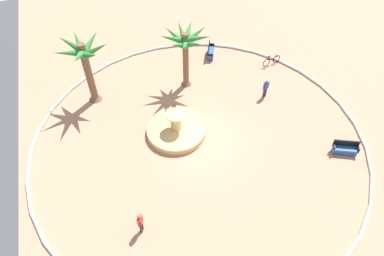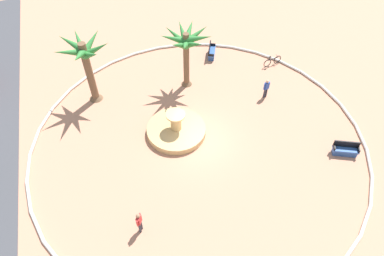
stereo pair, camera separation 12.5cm
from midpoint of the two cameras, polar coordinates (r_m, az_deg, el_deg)
ground_plane at (r=23.39m, az=0.96°, el=-2.03°), size 80.00×80.00×0.00m
plaza_curb at (r=23.31m, az=0.97°, el=-1.87°), size 22.04×22.04×0.20m
fountain at (r=23.66m, az=-2.73°, el=-0.30°), size 3.97×3.97×1.78m
palm_tree_near_fountain at (r=25.21m, az=-1.22°, el=13.51°), size 3.58×3.71×4.76m
palm_tree_by_curb at (r=24.89m, az=-17.22°, el=10.71°), size 3.83×3.78×5.10m
bench_east at (r=24.47m, az=23.46°, el=-3.19°), size 1.13×1.66×1.00m
bench_west at (r=30.13m, az=2.92°, el=12.19°), size 1.66×1.14×1.00m
bicycle_red_frame at (r=29.80m, az=12.66°, el=10.63°), size 0.48×1.70×0.94m
person_cyclist_helmet at (r=26.33m, az=11.76°, el=6.49°), size 0.26×0.52×1.59m
person_cyclist_photo at (r=19.23m, az=-8.59°, el=-14.89°), size 0.47×0.35×1.67m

